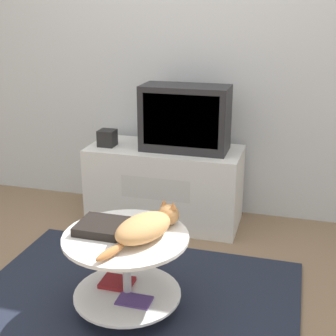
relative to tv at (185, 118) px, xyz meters
The scene contains 9 objects.
ground_plane 1.36m from the tv, 90.94° to the right, with size 12.00×12.00×0.00m, color #7F664C.
wall_back 0.60m from the tv, 93.14° to the left, with size 8.00×0.05×2.60m.
rug 1.36m from the tv, 90.94° to the right, with size 1.76×1.39×0.02m.
tv_stand 0.53m from the tv, behind, with size 1.10×0.48×0.57m.
tv is the anchor object (origin of this frame).
speaker 0.59m from the tv, behind, with size 0.12×0.12×0.12m.
coffee_table 1.25m from the tv, 90.80° to the right, with size 0.63×0.63×0.43m.
dvd_box 1.18m from the tv, 97.62° to the right, with size 0.24×0.22×0.04m.
cat 1.17m from the tv, 85.54° to the right, with size 0.31×0.55×0.13m.
Camera 1 is at (0.78, -1.99, 1.53)m, focal length 50.00 mm.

